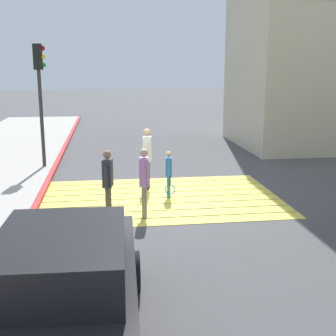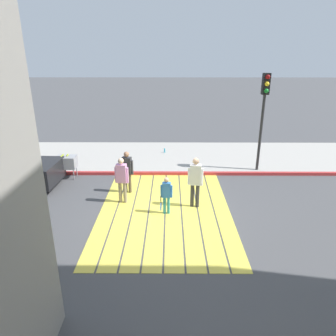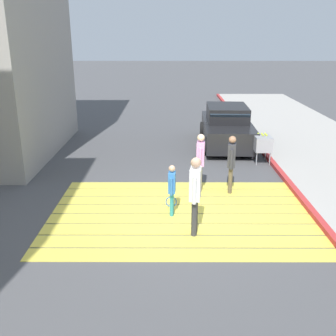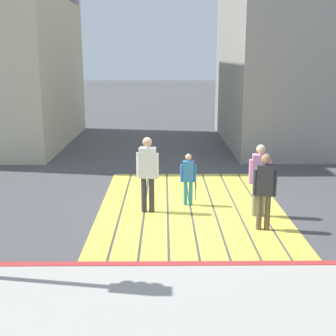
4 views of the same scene
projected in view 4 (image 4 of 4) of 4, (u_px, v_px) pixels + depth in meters
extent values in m
plane|color=#4C4C4F|center=(191.00, 208.00, 10.87)|extent=(120.00, 120.00, 0.00)
cube|color=#EAD64C|center=(270.00, 208.00, 10.89)|extent=(6.40, 0.50, 0.01)
cube|color=#EAD64C|center=(248.00, 208.00, 10.88)|extent=(6.40, 0.50, 0.01)
cube|color=#EAD64C|center=(225.00, 208.00, 10.88)|extent=(6.40, 0.50, 0.01)
cube|color=#EAD64C|center=(202.00, 208.00, 10.87)|extent=(6.40, 0.50, 0.01)
cube|color=#EAD64C|center=(179.00, 208.00, 10.87)|extent=(6.40, 0.50, 0.01)
cube|color=#EAD64C|center=(156.00, 208.00, 10.86)|extent=(6.40, 0.50, 0.01)
cube|color=#EAD64C|center=(133.00, 208.00, 10.86)|extent=(6.40, 0.50, 0.01)
cube|color=#EAD64C|center=(111.00, 208.00, 10.85)|extent=(6.40, 0.50, 0.01)
cube|color=#BC3333|center=(202.00, 267.00, 7.70)|extent=(0.16, 40.00, 0.13)
cube|color=gray|center=(318.00, 6.00, 17.86)|extent=(8.00, 7.00, 10.94)
cylinder|color=gray|center=(255.00, 200.00, 10.24)|extent=(0.12, 0.12, 0.79)
cylinder|color=gray|center=(262.00, 200.00, 10.22)|extent=(0.12, 0.12, 0.79)
cube|color=#D18CC6|center=(260.00, 169.00, 10.06)|extent=(0.25, 0.37, 0.65)
sphere|color=beige|center=(261.00, 149.00, 9.95)|extent=(0.20, 0.20, 0.20)
cylinder|color=#D18CC6|center=(251.00, 172.00, 10.10)|extent=(0.09, 0.09, 0.56)
cylinder|color=#D18CC6|center=(269.00, 172.00, 10.05)|extent=(0.09, 0.09, 0.56)
cylinder|color=brown|center=(259.00, 212.00, 9.43)|extent=(0.12, 0.12, 0.77)
cylinder|color=brown|center=(267.00, 213.00, 9.40)|extent=(0.12, 0.12, 0.77)
cube|color=#333338|center=(265.00, 180.00, 9.24)|extent=(0.26, 0.37, 0.64)
sphere|color=#9E7051|center=(266.00, 159.00, 9.14)|extent=(0.20, 0.20, 0.20)
cylinder|color=#333338|center=(255.00, 183.00, 9.29)|extent=(0.08, 0.08, 0.54)
cylinder|color=#333338|center=(275.00, 183.00, 9.23)|extent=(0.08, 0.08, 0.54)
cylinder|color=#333338|center=(144.00, 195.00, 10.51)|extent=(0.13, 0.13, 0.84)
cylinder|color=#333338|center=(152.00, 195.00, 10.48)|extent=(0.13, 0.13, 0.84)
cube|color=white|center=(147.00, 163.00, 10.31)|extent=(0.28, 0.40, 0.70)
sphere|color=tan|center=(147.00, 142.00, 10.20)|extent=(0.22, 0.22, 0.22)
cylinder|color=white|center=(138.00, 165.00, 10.36)|extent=(0.09, 0.09, 0.60)
cylinder|color=white|center=(157.00, 166.00, 10.30)|extent=(0.09, 0.09, 0.60)
cylinder|color=teal|center=(185.00, 193.00, 11.02)|extent=(0.09, 0.09, 0.61)
cylinder|color=teal|center=(191.00, 193.00, 11.01)|extent=(0.09, 0.09, 0.61)
cube|color=#3372BF|center=(188.00, 171.00, 10.88)|extent=(0.19, 0.28, 0.50)
sphere|color=tan|center=(188.00, 157.00, 10.80)|extent=(0.16, 0.16, 0.16)
cylinder|color=#3372BF|center=(182.00, 173.00, 10.90)|extent=(0.07, 0.07, 0.43)
cylinder|color=#3372BF|center=(195.00, 173.00, 10.88)|extent=(0.07, 0.07, 0.43)
cylinder|color=black|center=(196.00, 185.00, 10.98)|extent=(0.03, 0.03, 0.28)
torus|color=blue|center=(196.00, 194.00, 11.04)|extent=(0.29, 0.05, 0.28)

